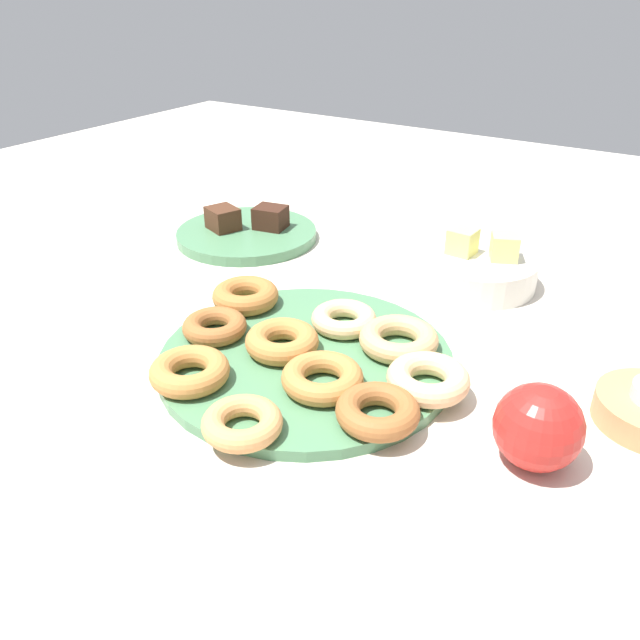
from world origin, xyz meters
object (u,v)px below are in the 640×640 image
at_px(donut_2, 282,341).
at_px(donut_8, 246,296).
at_px(brownie_far, 271,217).
at_px(donut_4, 322,378).
at_px(brownie_near, 223,218).
at_px(donut_3, 344,319).
at_px(donut_0, 378,411).
at_px(cake_plate, 247,234).
at_px(apple, 538,427).
at_px(donut_9, 242,423).
at_px(donut_1, 399,339).
at_px(melon_chunk_right, 504,247).
at_px(donut_5, 428,379).
at_px(melon_chunk_left, 462,241).
at_px(donut_plate, 306,358).
at_px(fruit_bowl, 478,271).
at_px(donut_6, 215,326).
at_px(donut_7, 190,371).

relative_size(donut_2, donut_8, 0.98).
bearing_deg(brownie_far, donut_4, -46.90).
bearing_deg(brownie_near, brownie_far, 36.03).
bearing_deg(donut_3, donut_2, -110.21).
bearing_deg(donut_0, cake_plate, 142.03).
bearing_deg(apple, donut_8, 168.17).
distance_m(donut_8, apple, 0.41).
bearing_deg(donut_9, donut_1, 75.11).
relative_size(brownie_near, melon_chunk_right, 1.39).
relative_size(donut_5, cake_plate, 0.37).
bearing_deg(donut_9, brownie_near, 132.10).
xyz_separation_m(donut_4, donut_9, (-0.02, -0.10, -0.00)).
bearing_deg(melon_chunk_left, donut_9, -94.77).
relative_size(donut_plate, donut_2, 3.97).
relative_size(donut_0, apple, 1.03).
relative_size(donut_4, cake_plate, 0.37).
relative_size(cake_plate, fruit_bowl, 1.44).
xyz_separation_m(donut_3, donut_4, (0.05, -0.12, 0.00)).
relative_size(cake_plate, melon_chunk_left, 6.47).
relative_size(donut_4, melon_chunk_right, 2.40).
bearing_deg(donut_0, donut_6, 170.17).
bearing_deg(cake_plate, donut_plate, -41.83).
distance_m(donut_1, donut_9, 0.22).
distance_m(donut_0, brownie_near, 0.55).
relative_size(donut_3, melon_chunk_right, 2.22).
height_order(donut_3, fruit_bowl, fruit_bowl).
distance_m(donut_5, brownie_far, 0.50).
distance_m(donut_4, donut_9, 0.11).
bearing_deg(donut_4, donut_9, -103.57).
distance_m(donut_0, donut_3, 0.19).
xyz_separation_m(donut_2, melon_chunk_left, (0.09, 0.31, 0.03)).
height_order(donut_3, cake_plate, donut_3).
xyz_separation_m(donut_1, cake_plate, (-0.38, 0.20, -0.02)).
bearing_deg(donut_4, donut_7, -152.25).
relative_size(donut_1, donut_3, 1.15).
bearing_deg(fruit_bowl, donut_6, -122.52).
xyz_separation_m(donut_9, fruit_bowl, (0.07, 0.45, -0.00)).
distance_m(donut_0, donut_2, 0.16).
xyz_separation_m(donut_7, brownie_far, (-0.19, 0.40, 0.01)).
relative_size(donut_4, donut_6, 1.12).
height_order(donut_0, apple, apple).
height_order(donut_0, melon_chunk_right, melon_chunk_right).
height_order(donut_plate, brownie_near, brownie_near).
relative_size(donut_3, apple, 0.99).
bearing_deg(fruit_bowl, brownie_far, -178.32).
distance_m(donut_1, donut_5, 0.08).
relative_size(donut_7, brownie_far, 1.70).
relative_size(donut_5, brownie_far, 1.73).
relative_size(donut_2, melon_chunk_left, 2.35).
relative_size(donut_5, melon_chunk_right, 2.41).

